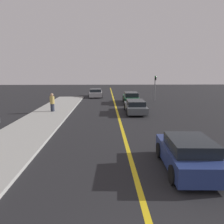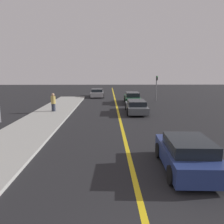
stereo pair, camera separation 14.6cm
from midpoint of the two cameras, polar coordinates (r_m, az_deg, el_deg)
road_center_line at (r=20.94m, az=1.77°, el=0.13°), size 0.20×60.00×0.01m
sidewalk_left at (r=18.35m, az=-17.02°, el=-1.62°), size 3.53×29.33×0.15m
car_near_right_lane at (r=9.14m, az=19.38°, el=-10.39°), size 2.04×3.89×1.31m
car_ahead_center at (r=20.44m, az=6.53°, el=1.46°), size 1.95×4.75×1.18m
car_far_distant at (r=26.63m, az=5.45°, el=3.75°), size 1.95×4.78×1.32m
car_parked_left_lot at (r=32.88m, az=-3.77°, el=5.00°), size 2.08×4.61×1.22m
pedestrian_mid_group at (r=20.89m, az=-14.90°, el=2.45°), size 0.42×0.42×1.67m
traffic_light at (r=28.75m, az=11.68°, el=6.84°), size 0.18×0.40×3.21m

